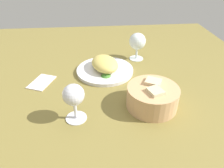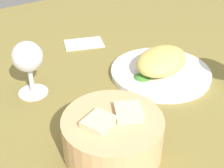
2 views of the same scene
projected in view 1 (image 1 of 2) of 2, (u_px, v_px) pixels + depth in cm
name	position (u px, v px, depth cm)	size (l,w,h in cm)	color
ground_plane	(106.00, 83.00, 84.83)	(140.00, 140.00, 2.00)	olive
plate	(104.00, 70.00, 89.80)	(24.27, 24.27, 1.40)	silver
omelette	(104.00, 64.00, 88.01)	(15.11, 10.57, 5.13)	#D8C05F
lettuce_garnish	(106.00, 74.00, 84.13)	(4.13, 4.13, 1.57)	#3E7B2C
bread_basket	(152.00, 97.00, 68.69)	(16.96, 16.96, 8.50)	tan
wine_glass_near	(74.00, 97.00, 61.02)	(6.60, 6.60, 12.50)	silver
wine_glass_far	(137.00, 42.00, 96.24)	(7.76, 7.76, 12.77)	white
folded_napkin	(42.00, 82.00, 82.77)	(11.00, 7.00, 0.80)	white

